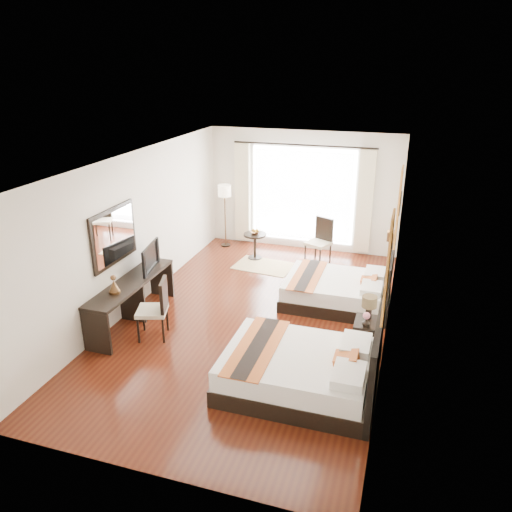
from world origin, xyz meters
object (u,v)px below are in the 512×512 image
(desk_chair, at_px, (154,320))
(floor_lamp, at_px, (225,195))
(side_table, at_px, (255,246))
(window_chair, at_px, (318,250))
(console_desk, at_px, (132,301))
(fruit_bowl, at_px, (255,233))
(bed_far, at_px, (340,290))
(vase, at_px, (366,322))
(nightstand, at_px, (367,335))
(television, at_px, (146,257))
(table_lamp, at_px, (369,303))
(bed_near, at_px, (304,370))

(desk_chair, distance_m, floor_lamp, 4.51)
(side_table, relative_size, window_chair, 0.58)
(console_desk, bearing_deg, floor_lamp, 87.15)
(desk_chair, height_order, fruit_bowl, desk_chair)
(bed_far, height_order, console_desk, bed_far)
(bed_far, bearing_deg, side_table, 142.36)
(bed_far, distance_m, console_desk, 3.76)
(bed_far, xyz_separation_m, window_chair, (-0.76, 1.86, 0.03))
(desk_chair, relative_size, floor_lamp, 0.67)
(vase, height_order, desk_chair, desk_chair)
(nightstand, height_order, console_desk, console_desk)
(console_desk, xyz_separation_m, desk_chair, (0.61, -0.37, -0.07))
(television, bearing_deg, floor_lamp, -13.27)
(bed_far, relative_size, table_lamp, 5.14)
(nightstand, height_order, window_chair, window_chair)
(desk_chair, bearing_deg, bed_near, 148.86)
(side_table, distance_m, window_chair, 1.44)
(vase, bearing_deg, desk_chair, -171.62)
(table_lamp, distance_m, television, 3.96)
(bed_near, distance_m, side_table, 4.91)
(side_table, bearing_deg, vase, -49.56)
(vase, bearing_deg, floor_lamp, 133.96)
(television, bearing_deg, console_desk, 167.62)
(floor_lamp, bearing_deg, bed_far, -36.06)
(bed_near, height_order, window_chair, bed_near)
(vase, distance_m, desk_chair, 3.39)
(window_chair, bearing_deg, side_table, -58.98)
(nightstand, relative_size, table_lamp, 1.38)
(console_desk, height_order, desk_chair, desk_chair)
(television, height_order, desk_chair, television)
(vase, bearing_deg, table_lamp, 87.97)
(nightstand, relative_size, fruit_bowl, 2.57)
(television, distance_m, desk_chair, 1.29)
(television, height_order, window_chair, television)
(window_chair, bearing_deg, table_lamp, 47.88)
(bed_near, bearing_deg, television, 154.15)
(nightstand, xyz_separation_m, floor_lamp, (-3.78, 3.73, 1.03))
(table_lamp, relative_size, television, 0.45)
(bed_far, bearing_deg, table_lamp, -64.91)
(bed_near, distance_m, table_lamp, 1.64)
(nightstand, distance_m, table_lamp, 0.52)
(bed_far, height_order, window_chair, bed_far)
(table_lamp, xyz_separation_m, side_table, (-2.83, 3.04, -0.46))
(desk_chair, distance_m, side_table, 3.83)
(television, xyz_separation_m, window_chair, (2.55, 3.04, -0.68))
(floor_lamp, height_order, fruit_bowl, floor_lamp)
(table_lamp, bearing_deg, side_table, 132.91)
(desk_chair, bearing_deg, bed_far, -159.73)
(side_table, bearing_deg, window_chair, 6.60)
(side_table, bearing_deg, nightstand, -47.82)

